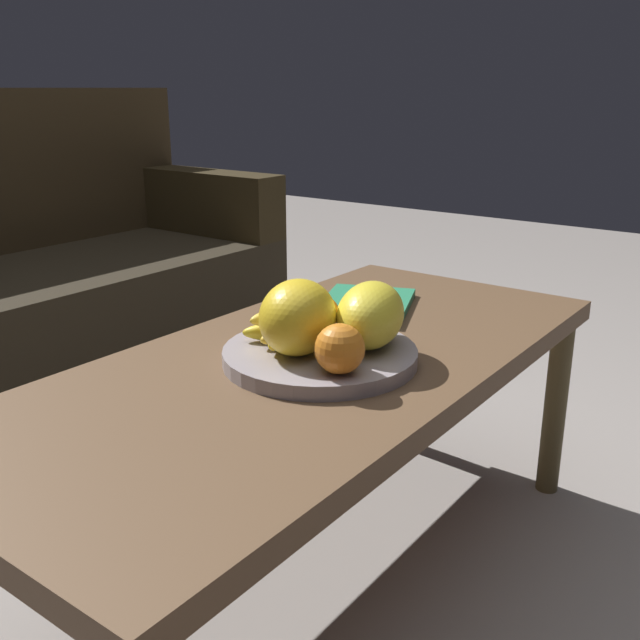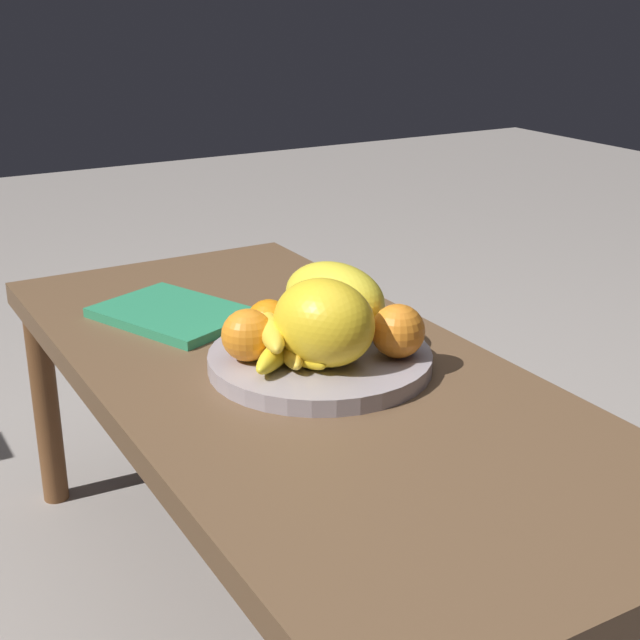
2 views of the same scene
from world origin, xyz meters
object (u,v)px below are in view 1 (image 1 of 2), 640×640
banana_bunch (292,326)px  coffee_table (312,382)px  orange_front (321,314)px  orange_left (282,312)px  melon_large_front (298,317)px  melon_smaller_beside (370,315)px  fruit_bowl (320,355)px  orange_right (340,349)px  magazine (365,305)px

banana_bunch → coffee_table: bearing=-62.4°
orange_front → orange_left: (-0.04, 0.05, 0.00)m
melon_large_front → orange_front: melon_large_front is taller
melon_smaller_beside → banana_bunch: size_ratio=1.02×
fruit_bowl → banana_bunch: size_ratio=1.92×
coffee_table → melon_large_front: size_ratio=8.24×
orange_right → magazine: size_ratio=0.31×
melon_large_front → banana_bunch: (0.04, 0.04, -0.03)m
coffee_table → orange_right: (-0.08, -0.12, 0.11)m
coffee_table → fruit_bowl: size_ratio=3.83×
fruit_bowl → melon_smaller_beside: size_ratio=1.88×
fruit_bowl → banana_bunch: 0.07m
melon_smaller_beside → banana_bunch: 0.14m
banana_bunch → magazine: banana_bunch is taller
coffee_table → banana_bunch: (-0.02, 0.03, 0.10)m
coffee_table → orange_left: (0.01, 0.07, 0.11)m
melon_smaller_beside → orange_right: melon_smaller_beside is taller
orange_left → melon_smaller_beside: bearing=-78.3°
fruit_bowl → magazine: (0.30, 0.11, -0.00)m
coffee_table → magazine: (0.29, 0.08, 0.06)m
melon_large_front → melon_smaller_beside: 0.13m
orange_front → fruit_bowl: bearing=-144.3°
coffee_table → orange_right: 0.18m
fruit_bowl → orange_left: bearing=75.5°
orange_front → orange_right: 0.19m
coffee_table → orange_right: bearing=-125.8°
orange_right → melon_smaller_beside: bearing=12.3°
orange_front → magazine: orange_front is taller
orange_left → banana_bunch: (-0.03, -0.04, -0.01)m
fruit_bowl → melon_smaller_beside: 0.11m
orange_front → magazine: size_ratio=0.27×
orange_right → magazine: orange_right is taller
fruit_bowl → melon_smaller_beside: melon_smaller_beside is taller
orange_front → banana_bunch: (-0.07, 0.01, -0.01)m
orange_left → banana_bunch: size_ratio=0.44×
melon_smaller_beside → fruit_bowl: bearing=135.1°
coffee_table → orange_right: size_ratio=16.09×
orange_left → magazine: orange_left is taller
melon_large_front → melon_smaller_beside: (0.10, -0.08, -0.01)m
orange_right → orange_front: bearing=45.1°
fruit_bowl → orange_front: (0.07, 0.05, 0.05)m
coffee_table → melon_large_front: (-0.05, -0.01, 0.14)m
fruit_bowl → orange_right: orange_right is taller
orange_front → orange_left: 0.07m
coffee_table → melon_smaller_beside: size_ratio=7.21×
orange_left → banana_bunch: bearing=-122.9°
fruit_bowl → orange_front: 0.10m
fruit_bowl → banana_bunch: (-0.00, 0.06, 0.04)m
orange_front → melon_large_front: bearing=-163.0°
coffee_table → magazine: 0.31m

